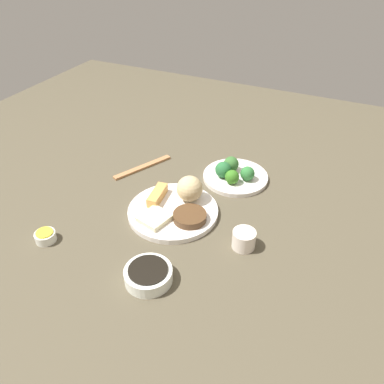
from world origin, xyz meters
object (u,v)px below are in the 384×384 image
Objects in this scene: main_plate at (173,211)px; broccoli_plate at (235,177)px; soy_sauce_bowl at (148,275)px; chopsticks_pair at (143,167)px; sauce_ramekin_hot_mustard at (46,237)px; teacup at (244,239)px.

main_plate is 1.24× the size of broccoli_plate.
broccoli_plate is 1.84× the size of soy_sauce_bowl.
broccoli_plate is 0.32m from chopsticks_pair.
soy_sauce_bowl is at bearing -57.29° from chopsticks_pair.
broccoli_plate reaches higher than chopsticks_pair.
sauce_ramekin_hot_mustard is (-0.26, -0.25, 0.00)m from main_plate.
soy_sauce_bowl is 0.52× the size of chopsticks_pair.
sauce_ramekin_hot_mustard is 0.53m from teacup.
soy_sauce_bowl is at bearing -94.63° from broccoli_plate.
chopsticks_pair is at bearing 83.44° from sauce_ramekin_hot_mustard.
broccoli_plate is at bearing 85.37° from soy_sauce_bowl.
sauce_ramekin_hot_mustard is at bearing -157.40° from teacup.
teacup is at bearing 22.60° from sauce_ramekin_hot_mustard.
chopsticks_pair is (-0.44, 0.22, -0.02)m from teacup.
sauce_ramekin_hot_mustard is (-0.32, 0.00, -0.00)m from soy_sauce_bowl.
broccoli_plate is 0.50m from soy_sauce_bowl.
teacup is at bearing 50.66° from soy_sauce_bowl.
broccoli_plate is 3.87× the size of sauce_ramekin_hot_mustard.
broccoli_plate is at bearing 13.46° from chopsticks_pair.
teacup is at bearing -66.37° from broccoli_plate.
main_plate is at bearing -39.94° from chopsticks_pair.
main_plate is 0.24m from teacup.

